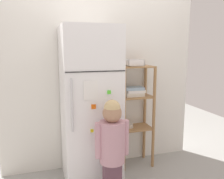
{
  "coord_description": "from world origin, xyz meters",
  "views": [
    {
      "loc": [
        -0.71,
        -2.38,
        1.44
      ],
      "look_at": [
        0.03,
        0.02,
        1.01
      ],
      "focal_mm": 37.43,
      "sensor_mm": 36.0,
      "label": 1
    }
  ],
  "objects_px": {
    "fruit_bin": "(135,63)",
    "pantry_shelf_unit": "(135,104)",
    "refrigerator": "(90,106)",
    "child_standing": "(112,142)"
  },
  "relations": [
    {
      "from": "child_standing",
      "to": "pantry_shelf_unit",
      "type": "height_order",
      "value": "pantry_shelf_unit"
    },
    {
      "from": "child_standing",
      "to": "fruit_bin",
      "type": "bearing_deg",
      "value": 52.78
    },
    {
      "from": "child_standing",
      "to": "refrigerator",
      "type": "bearing_deg",
      "value": 102.64
    },
    {
      "from": "pantry_shelf_unit",
      "to": "fruit_bin",
      "type": "distance_m",
      "value": 0.5
    },
    {
      "from": "refrigerator",
      "to": "child_standing",
      "type": "height_order",
      "value": "refrigerator"
    },
    {
      "from": "refrigerator",
      "to": "child_standing",
      "type": "relative_size",
      "value": 1.68
    },
    {
      "from": "child_standing",
      "to": "pantry_shelf_unit",
      "type": "distance_m",
      "value": 0.82
    },
    {
      "from": "refrigerator",
      "to": "pantry_shelf_unit",
      "type": "xyz_separation_m",
      "value": [
        0.59,
        0.16,
        -0.06
      ]
    },
    {
      "from": "refrigerator",
      "to": "fruit_bin",
      "type": "height_order",
      "value": "refrigerator"
    },
    {
      "from": "fruit_bin",
      "to": "pantry_shelf_unit",
      "type": "bearing_deg",
      "value": 41.48
    }
  ]
}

